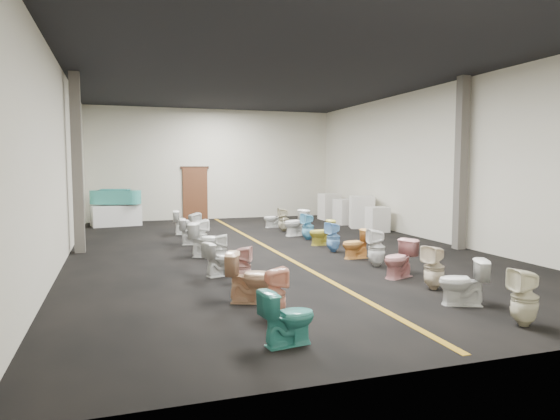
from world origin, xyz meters
The scene contains 40 objects.
floor centered at (0.00, 0.00, 0.00)m, with size 16.00×16.00×0.00m, color black.
ceiling centered at (0.00, 0.00, 4.50)m, with size 16.00×16.00×0.00m, color black.
wall_back centered at (0.00, 8.00, 2.25)m, with size 10.00×10.00×0.00m, color beige.
wall_front centered at (0.00, -8.00, 2.25)m, with size 10.00×10.00×0.00m, color beige.
wall_left centered at (-5.00, 0.00, 2.25)m, with size 16.00×16.00×0.00m, color beige.
wall_right centered at (5.00, 0.00, 2.25)m, with size 16.00×16.00×0.00m, color beige.
aisle_stripe centered at (0.00, 0.00, 0.00)m, with size 0.12×15.60×0.01m, color #986D16.
back_door centered at (-0.80, 7.94, 1.05)m, with size 1.00×0.10×2.10m, color #562D19.
door_frame centered at (-0.80, 7.95, 2.12)m, with size 1.15×0.08×0.10m, color #331C11.
column_left centered at (-4.75, 1.00, 2.25)m, with size 0.25×0.25×4.50m, color #59544C.
column_right centered at (4.75, -1.50, 2.25)m, with size 0.25×0.25×4.50m, color #59544C.
display_table centered at (-3.89, 6.68, 0.38)m, with size 1.70×0.85×0.76m, color white.
bathtub centered at (-3.89, 6.68, 1.07)m, with size 1.81×1.01×0.55m.
appliance_crate_a centered at (4.40, 2.22, 0.41)m, with size 0.64×0.64×0.82m, color silver.
appliance_crate_b centered at (4.40, 3.36, 0.56)m, with size 0.82×0.82×1.12m, color silver.
appliance_crate_c centered at (4.40, 4.54, 0.47)m, with size 0.83×0.83×0.94m, color beige.
appliance_crate_d centered at (4.40, 6.18, 0.53)m, with size 0.74×0.74×1.05m, color silver.
toilet_left_0 centered at (-1.86, -6.82, 0.35)m, with size 0.39×0.69×0.70m, color teal.
toilet_left_1 centered at (-1.71, -5.79, 0.37)m, with size 0.34×0.34×0.75m, color #EAA084.
toilet_left_2 centered at (-1.80, -4.83, 0.41)m, with size 0.46×0.80×0.82m, color tan.
toilet_left_3 centered at (-1.67, -3.69, 0.36)m, with size 0.33×0.33×0.73m, color #D19790.
toilet_left_4 centered at (-1.89, -2.75, 0.34)m, with size 0.38×0.67×0.69m, color silver.
toilet_left_5 centered at (-1.68, -1.67, 0.34)m, with size 0.31×0.31×0.68m, color white.
toilet_left_6 centered at (-1.80, -0.63, 0.42)m, with size 0.47×0.82×0.83m, color white.
toilet_left_7 centered at (-1.80, 0.36, 0.40)m, with size 0.36×0.37×0.81m, color white.
toilet_left_8 centered at (-1.85, 1.40, 0.37)m, with size 0.41×0.72×0.74m, color white.
toilet_left_9 centered at (-1.66, 2.46, 0.39)m, with size 0.36×0.36×0.79m, color silver.
toilet_left_10 centered at (-1.77, 3.51, 0.39)m, with size 0.43×0.76×0.77m, color white.
toilet_right_0 centered at (1.45, -7.14, 0.40)m, with size 0.36×0.37×0.80m, color beige.
toilet_right_1 centered at (1.32, -6.02, 0.37)m, with size 0.41×0.73×0.74m, color white.
toilet_right_2 centered at (1.50, -5.02, 0.40)m, with size 0.36×0.37×0.80m, color beige.
toilet_right_3 centered at (1.41, -4.02, 0.37)m, with size 0.42×0.73×0.75m, color #D58D8D.
toilet_right_4 centered at (1.53, -2.89, 0.41)m, with size 0.37×0.38×0.83m, color white.
toilet_right_5 centered at (1.54, -1.90, 0.35)m, with size 0.39×0.68×0.69m, color #EEA24C.
toilet_right_6 centered at (1.39, -0.92, 0.38)m, with size 0.35×0.35×0.77m, color #80BAEF.
toilet_right_7 centered at (1.53, 0.19, 0.35)m, with size 0.39×0.69×0.70m, color gold.
toilet_right_8 centered at (1.53, 1.24, 0.39)m, with size 0.35×0.36×0.79m, color #74CEF5.
toilet_right_9 centered at (1.49, 2.17, 0.41)m, with size 0.45×0.80×0.81m, color white.
toilet_right_10 centered at (1.45, 3.26, 0.39)m, with size 0.36×0.36×0.79m, color beige.
toilet_right_11 centered at (1.42, 4.36, 0.33)m, with size 0.37×0.66×0.67m, color white.
Camera 1 is at (-3.80, -12.46, 2.20)m, focal length 32.00 mm.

